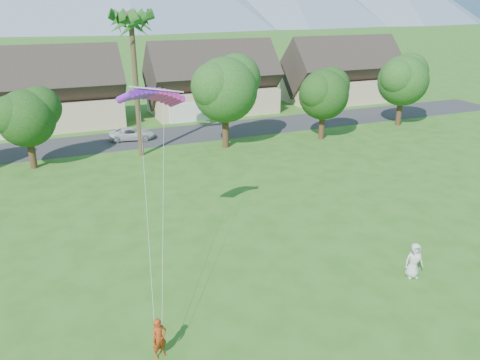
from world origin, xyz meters
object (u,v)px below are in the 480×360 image
parked_car (132,134)px  parafoil_kite (151,94)px  watcher (414,260)px  kite_flyer (159,338)px

parked_car → parafoil_kite: 25.27m
parked_car → parafoil_kite: bearing=-177.6°
watcher → kite_flyer: bearing=-161.5°
watcher → parked_car: bearing=120.6°
parked_car → kite_flyer: bearing=-179.5°
kite_flyer → watcher: watcher is taller
watcher → parafoil_kite: size_ratio=0.51×
kite_flyer → watcher: 13.10m
kite_flyer → parafoil_kite: bearing=59.7°
kite_flyer → parafoil_kite: parafoil_kite is taller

